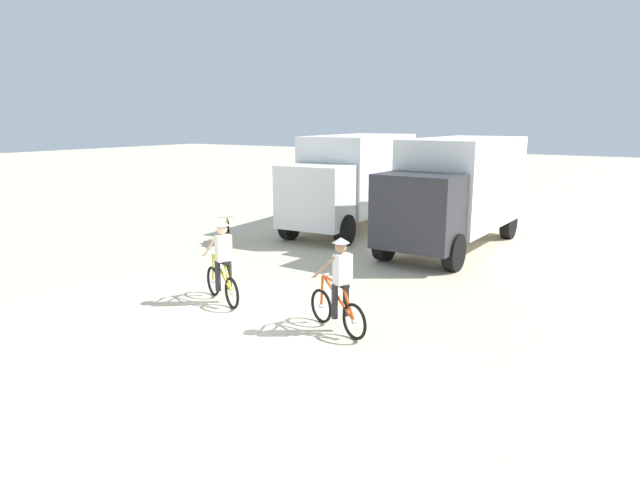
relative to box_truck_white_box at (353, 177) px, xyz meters
name	(u,v)px	position (x,y,z in m)	size (l,w,h in m)	color
ground_plane	(206,329)	(2.53, -10.32, -1.87)	(120.00, 120.00, 0.00)	beige
box_truck_white_box	(353,177)	(0.00, 0.00, 0.00)	(2.78, 6.88, 3.35)	white
box_truck_avon_van	(457,187)	(4.18, -0.97, 0.00)	(2.59, 6.82, 3.35)	white
cyclist_orange_shirt	(222,265)	(1.76, -8.95, -1.03)	(1.58, 0.85, 1.82)	black
cyclist_cowboy_hat	(339,288)	(4.75, -9.09, -1.03)	(1.61, 0.80, 1.82)	black
bicycle_spare	(227,231)	(-2.16, -4.40, -1.48)	(1.12, 1.39, 0.97)	black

